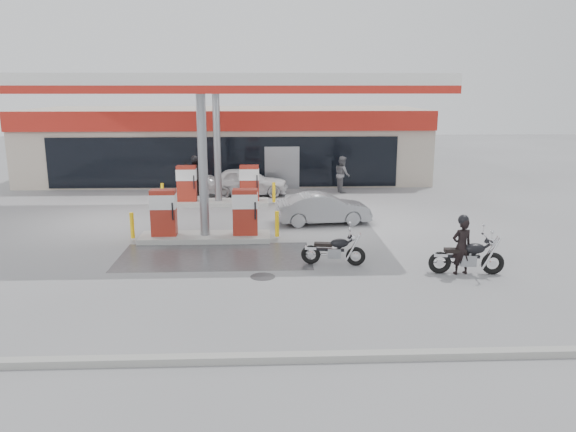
# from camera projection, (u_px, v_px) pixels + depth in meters

# --- Properties ---
(ground) EXTENTS (90.00, 90.00, 0.00)m
(ground) POSITION_uv_depth(u_px,v_px,m) (199.00, 257.00, 17.61)
(ground) COLOR gray
(ground) RESTS_ON ground
(wet_patch) EXTENTS (6.00, 3.00, 0.00)m
(wet_patch) POSITION_uv_depth(u_px,v_px,m) (215.00, 256.00, 17.63)
(wet_patch) COLOR #4C4C4F
(wet_patch) RESTS_ON ground
(drain_cover) EXTENTS (0.70, 0.70, 0.01)m
(drain_cover) POSITION_uv_depth(u_px,v_px,m) (263.00, 277.00, 15.74)
(drain_cover) COLOR #38383A
(drain_cover) RESTS_ON ground
(kerb) EXTENTS (28.00, 0.25, 0.15)m
(kerb) POSITION_uv_depth(u_px,v_px,m) (158.00, 360.00, 10.78)
(kerb) COLOR gray
(kerb) RESTS_ON ground
(store_building) EXTENTS (22.00, 8.22, 4.00)m
(store_building) POSITION_uv_depth(u_px,v_px,m) (228.00, 143.00, 32.67)
(store_building) COLOR #BBAD9C
(store_building) RESTS_ON ground
(canopy) EXTENTS (16.00, 10.02, 5.51)m
(canopy) POSITION_uv_depth(u_px,v_px,m) (209.00, 85.00, 21.29)
(canopy) COLOR silver
(canopy) RESTS_ON ground
(pump_island_near) EXTENTS (5.14, 1.30, 1.78)m
(pump_island_near) POSITION_uv_depth(u_px,v_px,m) (205.00, 220.00, 19.39)
(pump_island_near) COLOR #9E9E99
(pump_island_near) RESTS_ON ground
(pump_island_far) EXTENTS (5.14, 1.30, 1.78)m
(pump_island_far) POSITION_uv_depth(u_px,v_px,m) (218.00, 189.00, 25.23)
(pump_island_far) COLOR #9E9E99
(pump_island_far) RESTS_ON ground
(main_motorcycle) EXTENTS (2.14, 0.82, 1.10)m
(main_motorcycle) POSITION_uv_depth(u_px,v_px,m) (468.00, 258.00, 15.88)
(main_motorcycle) COLOR black
(main_motorcycle) RESTS_ON ground
(biker_main) EXTENTS (0.66, 0.50, 1.63)m
(biker_main) POSITION_uv_depth(u_px,v_px,m) (462.00, 246.00, 15.81)
(biker_main) COLOR black
(biker_main) RESTS_ON ground
(parked_motorcycle) EXTENTS (1.92, 0.77, 0.99)m
(parked_motorcycle) POSITION_uv_depth(u_px,v_px,m) (334.00, 251.00, 16.70)
(parked_motorcycle) COLOR black
(parked_motorcycle) RESTS_ON ground
(sedan_white) EXTENTS (4.04, 1.67, 1.37)m
(sedan_white) POSITION_uv_depth(u_px,v_px,m) (247.00, 181.00, 27.43)
(sedan_white) COLOR silver
(sedan_white) RESTS_ON ground
(attendant) EXTENTS (0.84, 1.00, 1.83)m
(attendant) POSITION_uv_depth(u_px,v_px,m) (342.00, 174.00, 28.17)
(attendant) COLOR slate
(attendant) RESTS_ON ground
(hatchback_silver) EXTENTS (3.72, 1.63, 1.19)m
(hatchback_silver) POSITION_uv_depth(u_px,v_px,m) (323.00, 209.00, 21.74)
(hatchback_silver) COLOR gray
(hatchback_silver) RESTS_ON ground
(parked_car_left) EXTENTS (4.52, 3.11, 1.21)m
(parked_car_left) POSITION_uv_depth(u_px,v_px,m) (140.00, 172.00, 30.90)
(parked_car_left) COLOR #A9ADB1
(parked_car_left) RESTS_ON ground
(parked_car_right) EXTENTS (4.44, 2.08, 1.23)m
(parked_car_right) POSITION_uv_depth(u_px,v_px,m) (387.00, 171.00, 31.47)
(parked_car_right) COLOR black
(parked_car_right) RESTS_ON ground
(biker_walking) EXTENTS (1.16, 0.94, 1.85)m
(biker_walking) POSITION_uv_depth(u_px,v_px,m) (195.00, 177.00, 27.27)
(biker_walking) COLOR black
(biker_walking) RESTS_ON ground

